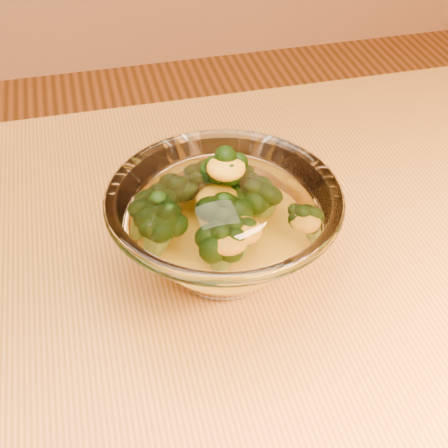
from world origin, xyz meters
name	(u,v)px	position (x,y,z in m)	size (l,w,h in m)	color
table	(256,395)	(0.00, 0.00, 0.65)	(1.20, 0.80, 0.75)	#BB7E38
glass_bowl	(224,228)	(-0.01, 0.08, 0.80)	(0.21, 0.21, 0.09)	white
cheese_sauce	(224,244)	(-0.01, 0.08, 0.78)	(0.11, 0.11, 0.03)	orange
broccoli_heap	(212,210)	(-0.02, 0.09, 0.81)	(0.15, 0.13, 0.08)	black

